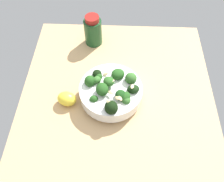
% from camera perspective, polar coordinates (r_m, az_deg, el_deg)
% --- Properties ---
extents(ground_plane, '(0.63, 0.63, 0.05)m').
position_cam_1_polar(ground_plane, '(0.80, 1.57, -0.41)').
color(ground_plane, tan).
extents(bowl_of_broccoli, '(0.20, 0.20, 0.10)m').
position_cam_1_polar(bowl_of_broccoli, '(0.72, 0.05, -0.02)').
color(bowl_of_broccoli, white).
rests_on(bowl_of_broccoli, ground_plane).
extents(lemon_wedge, '(0.07, 0.06, 0.04)m').
position_cam_1_polar(lemon_wedge, '(0.74, -10.79, -1.91)').
color(lemon_wedge, yellow).
rests_on(lemon_wedge, ground_plane).
extents(bottle_tall, '(0.07, 0.07, 0.12)m').
position_cam_1_polar(bottle_tall, '(0.89, -4.46, 14.59)').
color(bottle_tall, '#194723').
rests_on(bottle_tall, ground_plane).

